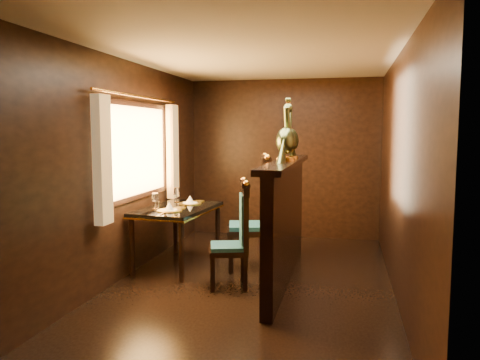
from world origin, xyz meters
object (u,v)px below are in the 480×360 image
at_px(peacock_right, 290,130).
at_px(peacock_left, 286,129).
at_px(chair_left, 238,231).
at_px(dining_table, 177,213).
at_px(chair_right, 259,209).

bearing_deg(peacock_right, peacock_left, -90.00).
bearing_deg(chair_left, dining_table, 130.41).
distance_m(chair_right, peacock_left, 1.11).
xyz_separation_m(chair_left, peacock_right, (0.47, 0.68, 1.09)).
relative_size(dining_table, peacock_left, 1.90).
xyz_separation_m(peacock_left, peacock_right, (0.00, 0.38, -0.01)).
distance_m(peacock_left, peacock_right, 0.38).
height_order(dining_table, peacock_left, peacock_left).
relative_size(dining_table, peacock_right, 1.93).
bearing_deg(dining_table, chair_right, 11.63).
height_order(dining_table, chair_right, chair_right).
relative_size(chair_left, chair_right, 0.83).
relative_size(chair_left, peacock_left, 1.68).
relative_size(peacock_left, peacock_right, 1.02).
height_order(peacock_left, peacock_right, peacock_left).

